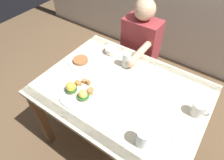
# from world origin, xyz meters

# --- Properties ---
(ground_plane) EXTENTS (6.00, 6.00, 0.00)m
(ground_plane) POSITION_xyz_m (0.00, 0.00, 0.00)
(ground_plane) COLOR brown
(dining_table) EXTENTS (1.20, 0.90, 0.74)m
(dining_table) POSITION_xyz_m (0.00, 0.00, 0.63)
(dining_table) COLOR beige
(dining_table) RESTS_ON ground_plane
(eggs_benedict_plate) EXTENTS (0.27, 0.27, 0.09)m
(eggs_benedict_plate) POSITION_xyz_m (-0.22, -0.22, 0.77)
(eggs_benedict_plate) COLOR white
(eggs_benedict_plate) RESTS_ON dining_table
(fruit_bowl) EXTENTS (0.12, 0.12, 0.06)m
(fruit_bowl) POSITION_xyz_m (-0.31, 0.31, 0.77)
(fruit_bowl) COLOR white
(fruit_bowl) RESTS_ON dining_table
(coffee_mug) EXTENTS (0.11, 0.08, 0.09)m
(coffee_mug) POSITION_xyz_m (0.52, 0.09, 0.79)
(coffee_mug) COLOR white
(coffee_mug) RESTS_ON dining_table
(fork) EXTENTS (0.04, 0.16, 0.00)m
(fork) POSITION_xyz_m (0.47, -0.10, 0.74)
(fork) COLOR silver
(fork) RESTS_ON dining_table
(water_glass_near) EXTENTS (0.07, 0.07, 0.13)m
(water_glass_near) POSITION_xyz_m (-0.11, 0.23, 0.80)
(water_glass_near) COLOR silver
(water_glass_near) RESTS_ON dining_table
(water_glass_far) EXTENTS (0.08, 0.08, 0.12)m
(water_glass_far) POSITION_xyz_m (0.32, -0.29, 0.79)
(water_glass_far) COLOR silver
(water_glass_far) RESTS_ON dining_table
(side_plate) EXTENTS (0.20, 0.20, 0.04)m
(side_plate) POSITION_xyz_m (-0.44, 0.05, 0.75)
(side_plate) COLOR white
(side_plate) RESTS_ON dining_table
(diner_person) EXTENTS (0.34, 0.54, 1.14)m
(diner_person) POSITION_xyz_m (-0.18, 0.60, 0.65)
(diner_person) COLOR #33333D
(diner_person) RESTS_ON ground_plane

